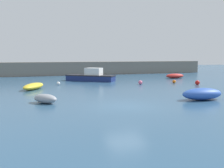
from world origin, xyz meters
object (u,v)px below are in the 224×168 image
rowboat_white_midwater (33,86)px  open_tender_yellow (175,76)px  mooring_buoy_pink (140,83)px  mooring_buoy_red (197,83)px  dinghy_near_pier (45,99)px  mooring_buoy_white (58,83)px  cabin_cruiser_white (91,76)px  mooring_buoy_orange (174,82)px  rowboat_blue_near (202,94)px

rowboat_white_midwater → open_tender_yellow: open_tender_yellow is taller
mooring_buoy_pink → mooring_buoy_red: size_ratio=0.90×
mooring_buoy_red → open_tender_yellow: bearing=74.6°
dinghy_near_pier → mooring_buoy_white: size_ratio=5.46×
open_tender_yellow → mooring_buoy_white: bearing=-168.1°
cabin_cruiser_white → mooring_buoy_red: 12.94m
rowboat_white_midwater → dinghy_near_pier: size_ratio=1.75×
mooring_buoy_red → mooring_buoy_white: bearing=162.4°
cabin_cruiser_white → dinghy_near_pier: 15.22m
dinghy_near_pier → mooring_buoy_orange: size_ratio=5.11×
rowboat_white_midwater → mooring_buoy_pink: size_ratio=7.92×
rowboat_blue_near → dinghy_near_pier: size_ratio=1.55×
dinghy_near_pier → mooring_buoy_pink: (10.80, 8.17, -0.08)m
mooring_buoy_pink → mooring_buoy_white: size_ratio=1.21×
rowboat_blue_near → open_tender_yellow: (7.84, 16.23, -0.10)m
rowboat_white_midwater → rowboat_blue_near: bearing=-103.0°
cabin_cruiser_white → mooring_buoy_white: (-4.51, -3.27, -0.40)m
rowboat_blue_near → mooring_buoy_red: (5.59, 8.03, -0.18)m
mooring_buoy_orange → cabin_cruiser_white: bearing=147.2°
cabin_cruiser_white → mooring_buoy_orange: size_ratio=15.19×
mooring_buoy_red → cabin_cruiser_white: bearing=142.1°
mooring_buoy_pink → mooring_buoy_red: (5.85, -2.33, 0.03)m
open_tender_yellow → cabin_cruiser_white: (-12.45, -0.24, 0.26)m
open_tender_yellow → cabin_cruiser_white: 12.46m
mooring_buoy_white → mooring_buoy_red: bearing=-17.6°
mooring_buoy_orange → dinghy_near_pier: bearing=-151.6°
rowboat_white_midwater → dinghy_near_pier: 7.72m
rowboat_blue_near → mooring_buoy_pink: 10.37m
rowboat_blue_near → cabin_cruiser_white: 16.64m
rowboat_white_midwater → cabin_cruiser_white: cabin_cruiser_white is taller
dinghy_near_pier → mooring_buoy_pink: bearing=86.4°
rowboat_white_midwater → mooring_buoy_red: bearing=-69.1°
rowboat_white_midwater → mooring_buoy_pink: rowboat_white_midwater is taller
mooring_buoy_pink → mooring_buoy_white: bearing=165.1°
rowboat_blue_near → open_tender_yellow: rowboat_blue_near is taller
open_tender_yellow → cabin_cruiser_white: size_ratio=0.45×
rowboat_white_midwater → open_tender_yellow: (19.61, 6.34, 0.03)m
rowboat_white_midwater → mooring_buoy_pink: bearing=-60.6°
dinghy_near_pier → mooring_buoy_orange: 17.21m
open_tender_yellow → mooring_buoy_red: 8.50m
mooring_buoy_orange → mooring_buoy_white: 13.41m
cabin_cruiser_white → open_tender_yellow: bearing=-141.8°
dinghy_near_pier → mooring_buoy_red: dinghy_near_pier is taller
rowboat_blue_near → rowboat_white_midwater: size_ratio=0.88×
rowboat_white_midwater → mooring_buoy_orange: bearing=-61.2°
open_tender_yellow → mooring_buoy_red: size_ratio=5.46×
mooring_buoy_pink → mooring_buoy_orange: mooring_buoy_pink is taller
mooring_buoy_red → mooring_buoy_orange: mooring_buoy_red is taller
cabin_cruiser_white → mooring_buoy_white: cabin_cruiser_white is taller
rowboat_white_midwater → mooring_buoy_red: size_ratio=7.13×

